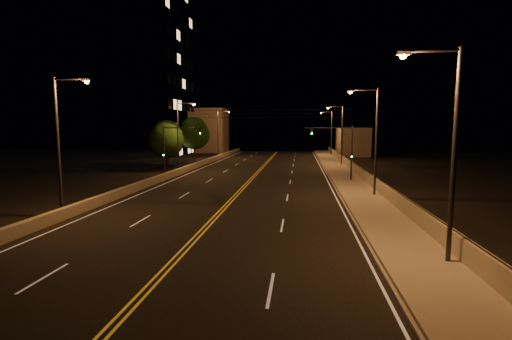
# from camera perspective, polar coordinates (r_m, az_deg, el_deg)

# --- Properties ---
(ground) EXTENTS (160.00, 160.00, 0.00)m
(ground) POSITION_cam_1_polar(r_m,az_deg,el_deg) (14.05, -17.97, -18.73)
(ground) COLOR black
(ground) RESTS_ON ground
(road) EXTENTS (18.00, 120.00, 0.02)m
(road) POSITION_cam_1_polar(r_m,az_deg,el_deg) (32.51, -3.09, -3.91)
(road) COLOR black
(road) RESTS_ON ground
(sidewalk) EXTENTS (3.60, 120.00, 0.30)m
(sidewalk) POSITION_cam_1_polar(r_m,az_deg,el_deg) (32.45, 16.09, -3.93)
(sidewalk) COLOR gray
(sidewalk) RESTS_ON ground
(curb) EXTENTS (0.14, 120.00, 0.15)m
(curb) POSITION_cam_1_polar(r_m,az_deg,el_deg) (32.21, 12.80, -4.05)
(curb) COLOR gray
(curb) RESTS_ON ground
(parapet_wall) EXTENTS (0.30, 120.00, 1.00)m
(parapet_wall) POSITION_cam_1_polar(r_m,az_deg,el_deg) (32.65, 18.99, -2.81)
(parapet_wall) COLOR gray
(parapet_wall) RESTS_ON sidewalk
(jersey_barrier) EXTENTS (0.45, 120.00, 0.75)m
(jersey_barrier) POSITION_cam_1_polar(r_m,az_deg,el_deg) (35.39, -18.72, -2.79)
(jersey_barrier) COLOR gray
(jersey_barrier) RESTS_ON ground
(distant_building_right) EXTENTS (6.00, 10.00, 5.85)m
(distant_building_right) POSITION_cam_1_polar(r_m,az_deg,el_deg) (80.74, 14.63, 4.25)
(distant_building_right) COLOR gray
(distant_building_right) RESTS_ON ground
(distant_building_left) EXTENTS (8.00, 8.00, 10.30)m
(distant_building_left) POSITION_cam_1_polar(r_m,az_deg,el_deg) (89.39, -7.19, 6.05)
(distant_building_left) COLOR gray
(distant_building_left) RESTS_ON ground
(parapet_rail) EXTENTS (0.06, 120.00, 0.06)m
(parapet_rail) POSITION_cam_1_polar(r_m,az_deg,el_deg) (32.57, 19.02, -1.89)
(parapet_rail) COLOR black
(parapet_rail) RESTS_ON parapet_wall
(lane_markings) EXTENTS (17.32, 116.00, 0.00)m
(lane_markings) POSITION_cam_1_polar(r_m,az_deg,el_deg) (32.44, -3.12, -3.91)
(lane_markings) COLOR silver
(lane_markings) RESTS_ON road
(streetlight_0) EXTENTS (2.55, 0.28, 9.13)m
(streetlight_0) POSITION_cam_1_polar(r_m,az_deg,el_deg) (17.12, 27.42, 3.64)
(streetlight_0) COLOR #2D2D33
(streetlight_0) RESTS_ON ground
(streetlight_1) EXTENTS (2.55, 0.28, 9.13)m
(streetlight_1) POSITION_cam_1_polar(r_m,az_deg,el_deg) (32.38, 17.56, 5.12)
(streetlight_1) COLOR #2D2D33
(streetlight_1) RESTS_ON ground
(streetlight_2) EXTENTS (2.55, 0.28, 9.13)m
(streetlight_2) POSITION_cam_1_polar(r_m,az_deg,el_deg) (57.34, 12.86, 5.78)
(streetlight_2) COLOR #2D2D33
(streetlight_2) RESTS_ON ground
(streetlight_3) EXTENTS (2.55, 0.28, 9.13)m
(streetlight_3) POSITION_cam_1_polar(r_m,az_deg,el_deg) (76.43, 11.35, 5.98)
(streetlight_3) COLOR #2D2D33
(streetlight_3) RESTS_ON ground
(streetlight_4) EXTENTS (2.55, 0.28, 9.13)m
(streetlight_4) POSITION_cam_1_polar(r_m,az_deg,el_deg) (27.29, -27.74, 4.45)
(streetlight_4) COLOR #2D2D33
(streetlight_4) RESTS_ON ground
(streetlight_5) EXTENTS (2.55, 0.28, 9.13)m
(streetlight_5) POSITION_cam_1_polar(r_m,az_deg,el_deg) (49.02, -11.63, 5.69)
(streetlight_5) COLOR #2D2D33
(streetlight_5) RESTS_ON ground
(streetlight_6) EXTENTS (2.55, 0.28, 9.13)m
(streetlight_6) POSITION_cam_1_polar(r_m,az_deg,el_deg) (71.75, -5.68, 6.04)
(streetlight_6) COLOR #2D2D33
(streetlight_6) RESTS_ON ground
(traffic_signal_right) EXTENTS (5.11, 0.31, 6.07)m
(traffic_signal_right) POSITION_cam_1_polar(r_m,az_deg,el_deg) (40.72, 13.12, 3.48)
(traffic_signal_right) COLOR #2D2D33
(traffic_signal_right) RESTS_ON ground
(traffic_signal_left) EXTENTS (5.11, 0.31, 6.07)m
(traffic_signal_left) POSITION_cam_1_polar(r_m,az_deg,el_deg) (42.92, -12.72, 3.64)
(traffic_signal_left) COLOR #2D2D33
(traffic_signal_left) RESTS_ON ground
(overhead_wires) EXTENTS (22.00, 0.03, 0.83)m
(overhead_wires) POSITION_cam_1_polar(r_m,az_deg,el_deg) (41.38, -0.88, 8.63)
(overhead_wires) COLOR black
(building_tower) EXTENTS (24.00, 15.00, 31.79)m
(building_tower) POSITION_cam_1_polar(r_m,az_deg,el_deg) (70.83, -20.95, 13.79)
(building_tower) COLOR gray
(building_tower) RESTS_ON ground
(tree_0) EXTENTS (4.85, 4.85, 6.57)m
(tree_0) POSITION_cam_1_polar(r_m,az_deg,el_deg) (52.36, -13.63, 4.45)
(tree_0) COLOR black
(tree_0) RESTS_ON ground
(tree_1) EXTENTS (5.22, 5.22, 7.07)m
(tree_1) POSITION_cam_1_polar(r_m,az_deg,el_deg) (62.13, -13.53, 5.06)
(tree_1) COLOR black
(tree_1) RESTS_ON ground
(tree_2) EXTENTS (5.71, 5.71, 7.74)m
(tree_2) POSITION_cam_1_polar(r_m,az_deg,el_deg) (66.37, -9.50, 5.60)
(tree_2) COLOR black
(tree_2) RESTS_ON ground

